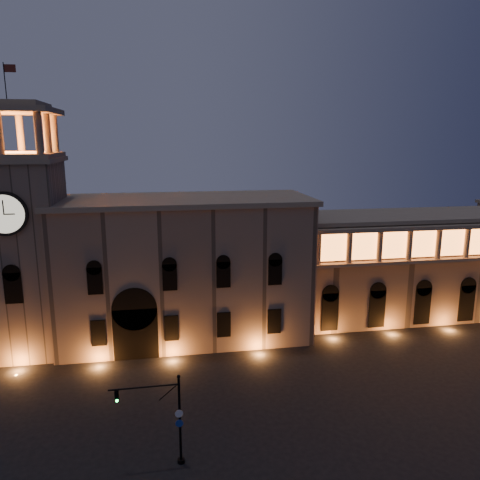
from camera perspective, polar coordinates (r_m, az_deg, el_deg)
The scene contains 5 objects.
ground at distance 42.49m, azimuth -1.69°, elevation -23.03°, with size 160.00×160.00×0.00m, color black.
government_building at distance 58.52m, azimuth -6.79°, elevation -3.46°, with size 30.80×12.80×17.60m.
clock_tower at distance 58.79m, azimuth -25.07°, elevation -0.73°, with size 9.80×9.80×32.40m.
colonnade_wing at distance 71.00m, azimuth 21.80°, elevation -2.66°, with size 40.60×11.50×14.50m.
traffic_light at distance 38.10m, azimuth -8.81°, elevation -20.72°, with size 5.41×0.57×7.42m.
Camera 1 is at (-4.72, -34.36, 24.55)m, focal length 35.00 mm.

